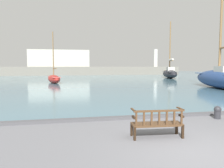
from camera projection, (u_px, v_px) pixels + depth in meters
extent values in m
plane|color=slate|center=(198.00, 152.00, 5.77)|extent=(160.00, 160.00, 0.00)
cube|color=slate|center=(83.00, 76.00, 48.74)|extent=(100.00, 80.00, 0.08)
cube|color=#4C4C50|center=(147.00, 117.00, 9.52)|extent=(40.00, 0.30, 0.12)
cube|color=black|center=(132.00, 129.00, 7.06)|extent=(0.08, 0.08, 0.42)
cube|color=black|center=(177.00, 128.00, 7.25)|extent=(0.08, 0.08, 0.42)
cube|color=black|center=(135.00, 134.00, 6.61)|extent=(0.08, 0.08, 0.42)
cube|color=black|center=(183.00, 132.00, 6.80)|extent=(0.08, 0.08, 0.42)
cube|color=#4C331E|center=(157.00, 124.00, 6.92)|extent=(1.63, 0.64, 0.06)
cube|color=#4C331E|center=(159.00, 111.00, 6.66)|extent=(1.60, 0.17, 0.06)
cube|color=#4C331E|center=(136.00, 119.00, 6.59)|extent=(0.06, 0.04, 0.41)
cube|color=#4C331E|center=(144.00, 119.00, 6.62)|extent=(0.06, 0.04, 0.41)
cube|color=#4C331E|center=(152.00, 119.00, 6.65)|extent=(0.06, 0.04, 0.41)
cube|color=#4C331E|center=(159.00, 118.00, 6.68)|extent=(0.06, 0.04, 0.41)
cube|color=#4C331E|center=(167.00, 118.00, 6.71)|extent=(0.06, 0.04, 0.41)
cube|color=#4C331E|center=(174.00, 118.00, 6.74)|extent=(0.06, 0.04, 0.41)
cube|color=#4C331E|center=(182.00, 118.00, 6.77)|extent=(0.06, 0.04, 0.41)
cube|color=black|center=(134.00, 117.00, 6.71)|extent=(0.08, 0.30, 0.06)
cube|color=#4C331E|center=(133.00, 110.00, 6.78)|extent=(0.10, 0.47, 0.04)
cube|color=black|center=(181.00, 116.00, 6.90)|extent=(0.08, 0.30, 0.06)
cube|color=#4C331E|center=(180.00, 109.00, 6.97)|extent=(0.10, 0.47, 0.04)
ellipsoid|color=maroon|center=(54.00, 79.00, 28.46)|extent=(2.40, 5.32, 1.03)
cube|color=#C6514C|center=(54.00, 77.00, 28.44)|extent=(1.95, 4.64, 0.08)
cylinder|color=brown|center=(53.00, 54.00, 28.32)|extent=(0.13, 0.13, 5.79)
cylinder|color=brown|center=(55.00, 69.00, 27.44)|extent=(0.60, 2.24, 0.10)
cylinder|color=brown|center=(50.00, 76.00, 31.16)|extent=(0.28, 0.83, 0.10)
ellipsoid|color=navy|center=(220.00, 79.00, 21.54)|extent=(3.69, 9.41, 1.80)
cube|color=#516B9E|center=(220.00, 74.00, 21.50)|extent=(2.96, 8.23, 0.08)
cube|color=beige|center=(224.00, 70.00, 20.78)|extent=(1.49, 1.93, 0.75)
cylinder|color=brown|center=(221.00, 27.00, 21.36)|extent=(0.22, 0.22, 9.07)
ellipsoid|color=black|center=(170.00, 74.00, 40.24)|extent=(4.44, 8.83, 1.53)
cube|color=#4C4C51|center=(170.00, 72.00, 40.21)|extent=(3.64, 7.69, 0.08)
cube|color=beige|center=(170.00, 69.00, 39.54)|extent=(1.64, 2.11, 0.80)
cylinder|color=brown|center=(170.00, 47.00, 40.05)|extent=(0.21, 0.21, 9.08)
cylinder|color=brown|center=(171.00, 60.00, 38.76)|extent=(1.01, 2.95, 0.17)
cylinder|color=silver|center=(171.00, 60.00, 38.75)|extent=(1.09, 2.70, 0.34)
cylinder|color=brown|center=(165.00, 71.00, 45.42)|extent=(0.70, 1.89, 0.17)
cylinder|color=#2D2D33|center=(217.00, 114.00, 9.37)|extent=(0.27, 0.27, 0.40)
sphere|color=#2D2D33|center=(218.00, 110.00, 9.35)|extent=(0.31, 0.31, 0.31)
cube|color=slate|center=(82.00, 71.00, 53.06)|extent=(49.95, 2.40, 2.13)
cube|color=#B7B2A3|center=(59.00, 58.00, 51.76)|extent=(14.15, 2.00, 3.99)
cylinder|color=beige|center=(156.00, 58.00, 56.57)|extent=(1.00, 1.00, 4.49)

